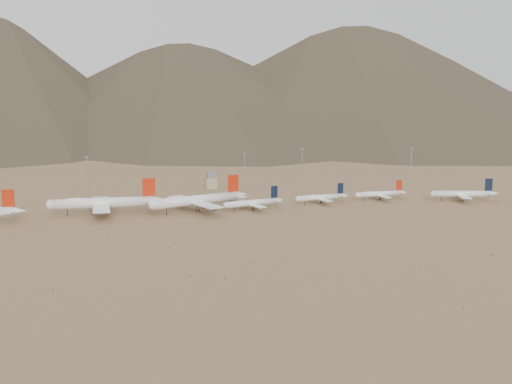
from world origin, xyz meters
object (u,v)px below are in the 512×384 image
object	(u,v)px
widebody_centre	(103,203)
narrowbody_a	(253,203)
widebody_east	(197,200)
control_tower	(211,181)
narrowbody_b	(322,197)

from	to	relation	value
widebody_centre	narrowbody_a	xyz separation A→B (m)	(89.94, -8.98, -2.77)
widebody_east	narrowbody_a	world-z (taller)	widebody_east
widebody_east	control_tower	size ratio (longest dim) A/B	5.58
narrowbody_b	narrowbody_a	bearing A→B (deg)	-174.50
widebody_centre	control_tower	xyz separation A→B (m)	(83.79, 85.09, -1.97)
widebody_centre	widebody_east	bearing A→B (deg)	-1.48
widebody_centre	widebody_east	xyz separation A→B (m)	(55.45, -4.44, -0.18)
narrowbody_b	widebody_east	bearing A→B (deg)	177.66
widebody_centre	narrowbody_b	xyz separation A→B (m)	(138.95, 1.14, -3.16)
narrowbody_a	narrowbody_b	bearing A→B (deg)	-1.50
narrowbody_a	control_tower	world-z (taller)	narrowbody_a
widebody_east	narrowbody_b	distance (m)	83.74
narrowbody_b	control_tower	distance (m)	100.46
widebody_centre	control_tower	size ratio (longest dim) A/B	5.93
widebody_centre	narrowbody_a	size ratio (longest dim) A/B	1.72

